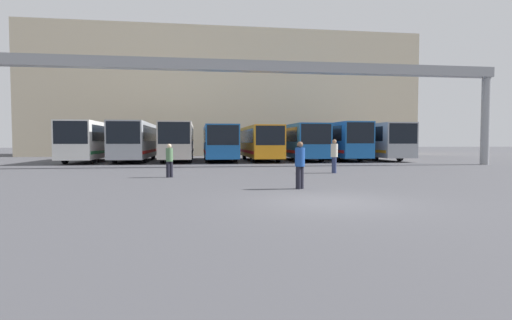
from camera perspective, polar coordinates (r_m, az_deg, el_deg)
name	(u,v)px	position (r m, az deg, el deg)	size (l,w,h in m)	color
ground_plane	(328,202)	(11.47, 10.22, -5.92)	(200.00, 200.00, 0.00)	#47474C
building_backdrop	(226,97)	(52.58, -4.34, 8.97)	(46.72, 12.00, 14.89)	beige
overhead_gantry	(253,76)	(27.03, -0.50, 11.85)	(34.89, 0.80, 7.02)	gray
bus_slot_0	(90,139)	(35.76, -22.61, 2.74)	(2.53, 10.29, 3.23)	silver
bus_slot_1	(135,139)	(35.51, -16.85, 2.84)	(2.59, 11.22, 3.23)	#999EA5
bus_slot_2	(178,140)	(35.70, -11.06, 2.88)	(2.53, 12.30, 3.21)	beige
bus_slot_3	(219,141)	(35.13, -5.29, 2.74)	(2.59, 11.15, 3.01)	#1959A5
bus_slot_4	(260,141)	(35.05, 0.57, 2.72)	(2.46, 10.27, 2.98)	orange
bus_slot_5	(299,140)	(35.74, 6.23, 2.85)	(2.63, 10.19, 3.13)	#1959A5
bus_slot_6	(336,139)	(37.29, 11.33, 2.92)	(2.46, 11.27, 3.28)	#1959A5
bus_slot_7	(371,140)	(38.93, 16.11, 2.82)	(2.62, 11.92, 3.22)	#999EA5
pedestrian_mid_left	(169,160)	(19.25, -12.26, 0.06)	(0.33, 0.33, 1.59)	black
pedestrian_near_center	(300,164)	(14.37, 6.28, -0.54)	(0.35, 0.35, 1.70)	black
pedestrian_near_right	(334,155)	(21.83, 11.11, 0.68)	(0.38, 0.38, 1.81)	navy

